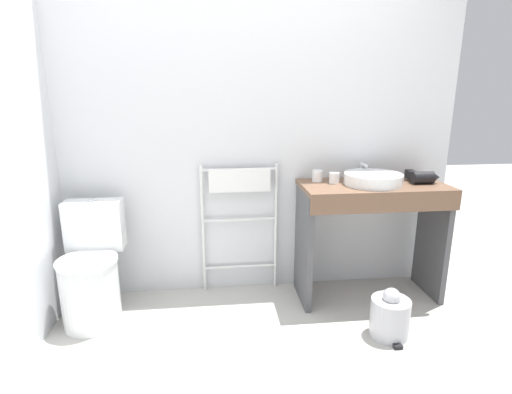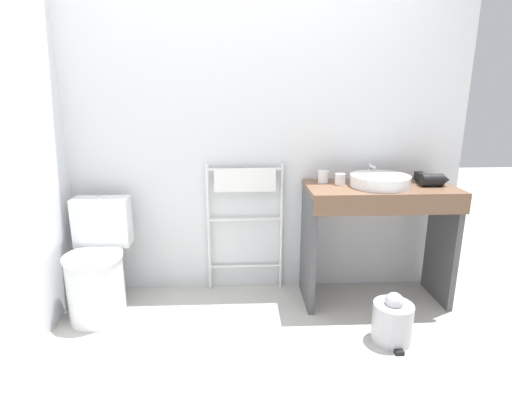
% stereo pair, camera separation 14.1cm
% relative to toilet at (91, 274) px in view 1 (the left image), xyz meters
% --- Properties ---
extents(wall_back, '(2.95, 0.12, 2.57)m').
position_rel_toilet_xyz_m(wall_back, '(1.10, 0.41, 0.96)').
color(wall_back, silver).
rests_on(wall_back, ground_plane).
extents(toilet, '(0.37, 0.50, 0.77)m').
position_rel_toilet_xyz_m(toilet, '(0.00, 0.00, 0.00)').
color(toilet, white).
rests_on(toilet, ground_plane).
extents(towel_radiator, '(0.56, 0.06, 0.96)m').
position_rel_toilet_xyz_m(towel_radiator, '(0.99, 0.30, 0.39)').
color(towel_radiator, silver).
rests_on(towel_radiator, ground_plane).
extents(vanity_counter, '(1.00, 0.47, 0.85)m').
position_rel_toilet_xyz_m(vanity_counter, '(1.90, 0.08, 0.26)').
color(vanity_counter, brown).
rests_on(vanity_counter, ground_plane).
extents(sink_basin, '(0.39, 0.39, 0.08)m').
position_rel_toilet_xyz_m(sink_basin, '(1.89, 0.08, 0.57)').
color(sink_basin, white).
rests_on(sink_basin, vanity_counter).
extents(faucet, '(0.02, 0.10, 0.12)m').
position_rel_toilet_xyz_m(faucet, '(1.89, 0.29, 0.60)').
color(faucet, silver).
rests_on(faucet, vanity_counter).
extents(cup_near_wall, '(0.07, 0.07, 0.08)m').
position_rel_toilet_xyz_m(cup_near_wall, '(1.54, 0.22, 0.57)').
color(cup_near_wall, white).
rests_on(cup_near_wall, vanity_counter).
extents(cup_near_edge, '(0.07, 0.07, 0.08)m').
position_rel_toilet_xyz_m(cup_near_edge, '(1.64, 0.15, 0.56)').
color(cup_near_edge, white).
rests_on(cup_near_edge, vanity_counter).
extents(hair_dryer, '(0.20, 0.19, 0.09)m').
position_rel_toilet_xyz_m(hair_dryer, '(2.25, 0.09, 0.57)').
color(hair_dryer, black).
rests_on(hair_dryer, vanity_counter).
extents(trash_bin, '(0.24, 0.27, 0.32)m').
position_rel_toilet_xyz_m(trash_bin, '(1.86, -0.41, -0.19)').
color(trash_bin, '#B7B7BC').
rests_on(trash_bin, ground_plane).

